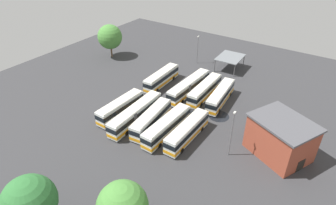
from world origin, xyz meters
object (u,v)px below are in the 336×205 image
(lamp_post_by_building, at_px, (232,132))
(tree_south_edge, at_px, (21,196))
(bus_row0_slot1, at_px, (167,126))
(bus_row0_slot2, at_px, (151,119))
(tree_north_edge, at_px, (110,37))
(bus_row1_slot0, at_px, (220,96))
(bus_row1_slot1, at_px, (205,90))
(bus_row1_slot4, at_px, (162,78))
(bus_row0_slot3, at_px, (136,114))
(maintenance_shelter, at_px, (230,58))
(depot_building, at_px, (281,138))
(bus_row0_slot0, at_px, (187,131))
(bus_row1_slot2, at_px, (189,87))
(lamp_post_far_corner, at_px, (198,48))
(bus_row0_slot4, at_px, (121,107))
(tree_east_edge, at_px, (29,202))

(lamp_post_by_building, xyz_separation_m, tree_south_edge, (-27.01, 16.11, 0.49))
(tree_south_edge, bearing_deg, bus_row0_slot1, -9.18)
(bus_row0_slot2, relative_size, tree_north_edge, 1.26)
(bus_row0_slot1, relative_size, bus_row1_slot0, 1.04)
(bus_row1_slot1, xyz_separation_m, bus_row1_slot4, (-0.81, 11.33, -0.00))
(tree_north_edge, bearing_deg, bus_row0_slot3, -128.27)
(bus_row0_slot1, bearing_deg, maintenance_shelter, 3.47)
(depot_building, relative_size, lamp_post_by_building, 1.37)
(bus_row0_slot0, distance_m, bus_row1_slot2, 16.52)
(bus_row1_slot1, distance_m, lamp_post_far_corner, 18.48)
(bus_row1_slot2, bearing_deg, bus_row0_slot4, 155.37)
(lamp_post_far_corner, bearing_deg, bus_row1_slot1, -145.18)
(bus_row0_slot4, bearing_deg, bus_row0_slot2, -87.55)
(bus_row0_slot2, relative_size, tree_south_edge, 1.56)
(bus_row1_slot4, xyz_separation_m, maintenance_shelter, (17.38, -9.93, 1.50))
(bus_row0_slot4, xyz_separation_m, maintenance_shelter, (32.53, -9.37, 1.50))
(lamp_post_by_building, xyz_separation_m, tree_north_edge, (19.48, 45.85, 1.11))
(bus_row1_slot1, height_order, lamp_post_far_corner, lamp_post_far_corner)
(bus_row0_slot2, distance_m, bus_row0_slot4, 7.58)
(bus_row1_slot4, xyz_separation_m, depot_building, (-8.66, -30.57, 1.60))
(bus_row0_slot1, relative_size, tree_north_edge, 1.33)
(depot_building, bearing_deg, bus_row0_slot3, 104.13)
(bus_row0_slot3, height_order, tree_east_edge, tree_east_edge)
(bus_row1_slot4, bearing_deg, bus_row0_slot1, -141.63)
(bus_row0_slot4, relative_size, bus_row1_slot4, 0.98)
(lamp_post_by_building, distance_m, tree_east_edge, 30.58)
(bus_row0_slot0, xyz_separation_m, depot_building, (5.54, -14.80, 1.60))
(tree_east_edge, xyz_separation_m, tree_south_edge, (-0.05, 1.70, -0.18))
(tree_north_edge, height_order, tree_south_edge, tree_north_edge)
(bus_row0_slot0, bearing_deg, bus_row0_slot3, 95.11)
(lamp_post_by_building, height_order, tree_south_edge, lamp_post_by_building)
(bus_row0_slot4, xyz_separation_m, bus_row1_slot1, (15.97, -10.77, 0.00))
(bus_row1_slot2, bearing_deg, tree_north_edge, 79.24)
(bus_row0_slot1, height_order, maintenance_shelter, maintenance_shelter)
(bus_row1_slot2, relative_size, tree_east_edge, 1.64)
(bus_row0_slot1, bearing_deg, tree_east_edge, 174.52)
(maintenance_shelter, bearing_deg, depot_building, -141.59)
(bus_row0_slot4, distance_m, maintenance_shelter, 33.89)
(maintenance_shelter, relative_size, tree_east_edge, 0.89)
(bus_row0_slot3, bearing_deg, bus_row1_slot1, -22.88)
(lamp_post_far_corner, height_order, lamp_post_by_building, lamp_post_by_building)
(bus_row1_slot1, bearing_deg, bus_row0_slot1, -177.98)
(bus_row0_slot0, distance_m, maintenance_shelter, 32.16)
(tree_south_edge, bearing_deg, maintenance_shelter, -2.16)
(bus_row1_slot1, relative_size, tree_north_edge, 1.33)
(depot_building, height_order, tree_east_edge, tree_east_edge)
(maintenance_shelter, relative_size, tree_south_edge, 1.03)
(tree_east_edge, relative_size, tree_south_edge, 1.16)
(depot_building, bearing_deg, tree_east_edge, 146.57)
(maintenance_shelter, bearing_deg, bus_row1_slot0, -162.19)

